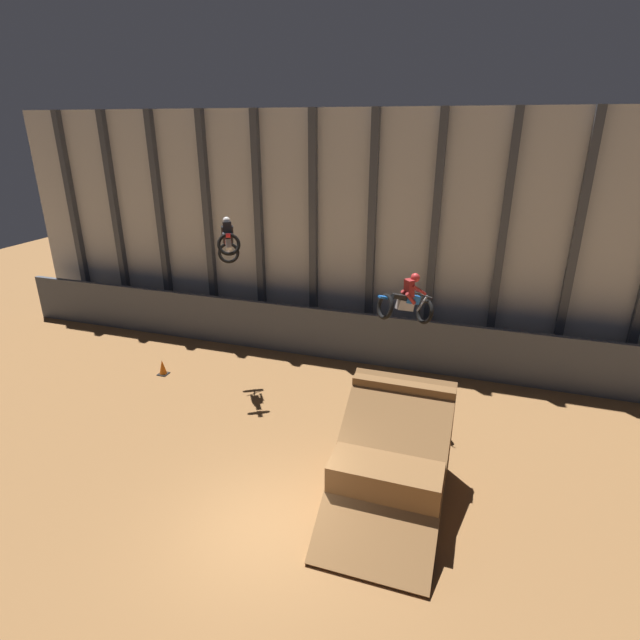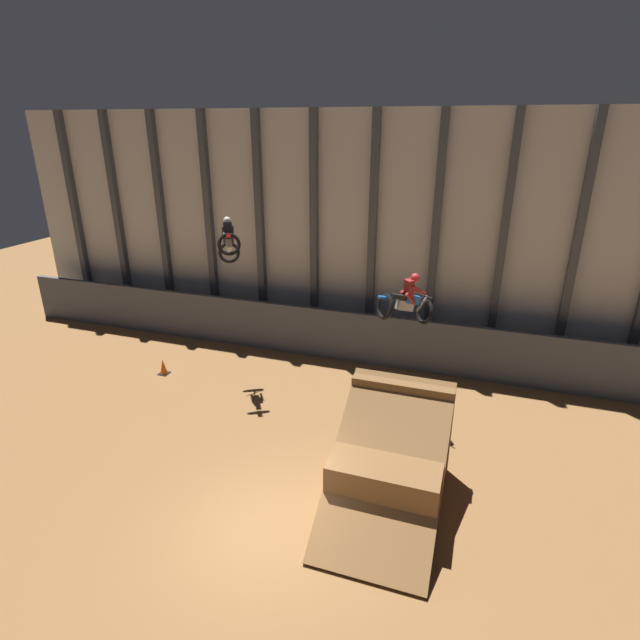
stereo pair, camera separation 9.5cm
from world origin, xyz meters
The scene contains 8 objects.
ground_plane centered at (0.00, 0.00, 0.00)m, with size 60.00×60.00×0.00m, color olive.
arena_back_wall centered at (0.00, 10.56, 4.62)m, with size 32.00×0.40×9.25m.
lower_barrier centered at (0.00, 9.15, 1.01)m, with size 31.36×0.20×2.02m.
dirt_ramp centered at (2.56, 2.23, 0.96)m, with size 2.60×4.25×2.77m.
rider_bike_left_air centered at (-3.92, 6.41, 5.07)m, with size 1.47×1.82×1.66m.
rider_bike_right_air centered at (2.20, 5.42, 3.99)m, with size 1.71×1.64×1.61m.
traffic_cone_near_ramp centered at (-6.69, 5.83, 0.28)m, with size 0.36×0.36×0.58m.
hay_bale_trackside centered at (1.72, 6.30, 0.28)m, with size 1.05×0.88×0.57m.
Camera 1 is at (4.05, -8.02, 8.69)m, focal length 28.00 mm.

